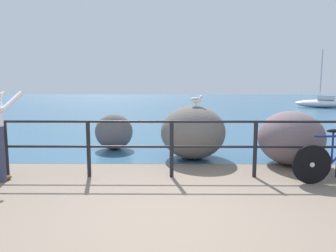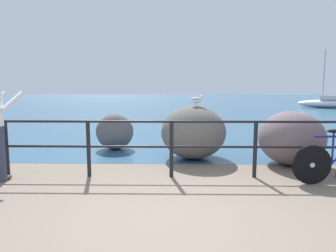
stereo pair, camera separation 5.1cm
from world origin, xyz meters
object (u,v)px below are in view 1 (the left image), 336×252
breakwater_boulder_right (291,138)px  breakwater_boulder_main (193,132)px  breakwater_boulder_left (114,132)px  sailboat (322,103)px  seagull (196,100)px

breakwater_boulder_right → breakwater_boulder_main: bearing=164.9°
breakwater_boulder_left → sailboat: (14.42, 17.79, -0.04)m
breakwater_boulder_left → seagull: size_ratio=2.92×
breakwater_boulder_left → seagull: (2.06, -1.04, 0.88)m
breakwater_boulder_main → breakwater_boulder_left: bearing=153.2°
breakwater_boulder_left → breakwater_boulder_main: bearing=-26.8°
breakwater_boulder_main → sailboat: (12.42, 18.79, -0.18)m
breakwater_boulder_main → breakwater_boulder_right: (2.00, -0.54, -0.04)m
breakwater_boulder_right → seagull: (-1.94, 0.50, 0.78)m
breakwater_boulder_right → breakwater_boulder_left: bearing=158.9°
breakwater_boulder_left → breakwater_boulder_right: bearing=-21.1°
breakwater_boulder_main → sailboat: sailboat is taller
breakwater_boulder_right → seagull: seagull is taller
breakwater_boulder_main → breakwater_boulder_left: 2.24m
breakwater_boulder_right → seagull: bearing=165.4°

